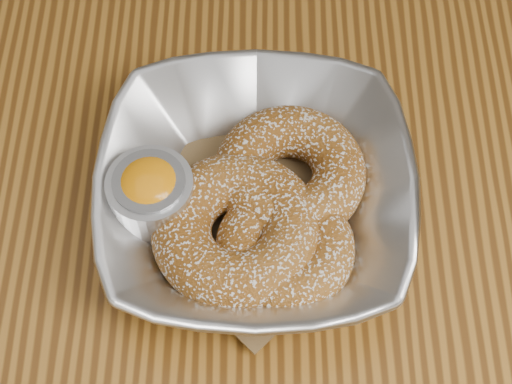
{
  "coord_description": "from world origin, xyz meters",
  "views": [
    {
      "loc": [
        0.12,
        -0.27,
        1.23
      ],
      "look_at": [
        0.12,
        -0.02,
        0.78
      ],
      "focal_mm": 55.0,
      "sensor_mm": 36.0,
      "label": 1
    }
  ],
  "objects_px": {
    "donut_front": "(237,230)",
    "ramekin": "(152,197)",
    "table": "(110,251)",
    "donut_back": "(290,173)",
    "donut_extra": "(285,248)",
    "serving_bowl": "(256,195)"
  },
  "relations": [
    {
      "from": "serving_bowl",
      "to": "donut_back",
      "type": "xyz_separation_m",
      "value": [
        0.02,
        0.02,
        0.0
      ]
    },
    {
      "from": "donut_back",
      "to": "donut_front",
      "type": "height_order",
      "value": "donut_front"
    },
    {
      "from": "donut_back",
      "to": "donut_extra",
      "type": "distance_m",
      "value": 0.05
    },
    {
      "from": "table",
      "to": "ramekin",
      "type": "height_order",
      "value": "ramekin"
    },
    {
      "from": "donut_front",
      "to": "ramekin",
      "type": "distance_m",
      "value": 0.06
    },
    {
      "from": "donut_back",
      "to": "ramekin",
      "type": "distance_m",
      "value": 0.09
    },
    {
      "from": "donut_extra",
      "to": "ramekin",
      "type": "distance_m",
      "value": 0.09
    },
    {
      "from": "table",
      "to": "serving_bowl",
      "type": "bearing_deg",
      "value": -8.19
    },
    {
      "from": "serving_bowl",
      "to": "donut_back",
      "type": "bearing_deg",
      "value": 35.9
    },
    {
      "from": "table",
      "to": "donut_extra",
      "type": "bearing_deg",
      "value": -22.0
    },
    {
      "from": "serving_bowl",
      "to": "donut_back",
      "type": "relative_size",
      "value": 2.04
    },
    {
      "from": "donut_back",
      "to": "ramekin",
      "type": "relative_size",
      "value": 1.84
    },
    {
      "from": "serving_bowl",
      "to": "table",
      "type": "bearing_deg",
      "value": 171.81
    },
    {
      "from": "serving_bowl",
      "to": "donut_extra",
      "type": "xyz_separation_m",
      "value": [
        0.02,
        -0.04,
        0.0
      ]
    },
    {
      "from": "table",
      "to": "donut_back",
      "type": "xyz_separation_m",
      "value": [
        0.14,
        -0.0,
        0.13
      ]
    },
    {
      "from": "donut_back",
      "to": "donut_extra",
      "type": "relative_size",
      "value": 1.14
    },
    {
      "from": "table",
      "to": "donut_front",
      "type": "height_order",
      "value": "donut_front"
    },
    {
      "from": "donut_back",
      "to": "ramekin",
      "type": "height_order",
      "value": "ramekin"
    },
    {
      "from": "table",
      "to": "donut_back",
      "type": "bearing_deg",
      "value": -0.37
    },
    {
      "from": "donut_front",
      "to": "ramekin",
      "type": "height_order",
      "value": "ramekin"
    },
    {
      "from": "donut_extra",
      "to": "serving_bowl",
      "type": "bearing_deg",
      "value": 115.85
    },
    {
      "from": "table",
      "to": "donut_front",
      "type": "xyz_separation_m",
      "value": [
        0.11,
        -0.04,
        0.13
      ]
    }
  ]
}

